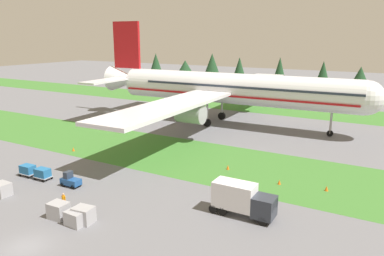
% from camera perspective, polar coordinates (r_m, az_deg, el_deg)
% --- Properties ---
extents(ground_plane, '(400.00, 400.00, 0.00)m').
position_cam_1_polar(ground_plane, '(38.62, -24.26, -16.35)').
color(ground_plane, slate).
extents(grass_strip_near, '(320.00, 17.74, 0.01)m').
position_cam_1_polar(grass_strip_near, '(59.04, -0.39, -4.52)').
color(grass_strip_near, '#3D752D').
rests_on(grass_strip_near, ground).
extents(grass_strip_far, '(320.00, 17.74, 0.01)m').
position_cam_1_polar(grass_strip_far, '(101.66, 13.23, 2.97)').
color(grass_strip_far, '#3D752D').
rests_on(grass_strip_far, ground).
extents(airliner, '(61.99, 76.17, 22.21)m').
position_cam_1_polar(airliner, '(80.07, 5.10, 6.18)').
color(airliner, silver).
rests_on(airliner, ground).
extents(baggage_tug, '(2.65, 1.41, 1.97)m').
position_cam_1_polar(baggage_tug, '(50.15, -18.25, -7.68)').
color(baggage_tug, '#1E4C8E').
rests_on(baggage_tug, ground).
extents(cargo_dolly_lead, '(2.26, 1.59, 1.55)m').
position_cam_1_polar(cargo_dolly_lead, '(53.67, -22.06, -6.47)').
color(cargo_dolly_lead, '#A3A3A8').
rests_on(cargo_dolly_lead, ground).
extents(cargo_dolly_second, '(2.26, 1.59, 1.55)m').
position_cam_1_polar(cargo_dolly_second, '(55.83, -24.02, -5.88)').
color(cargo_dolly_second, '#A3A3A8').
rests_on(cargo_dolly_second, ground).
extents(catering_truck, '(6.97, 2.33, 3.58)m').
position_cam_1_polar(catering_truck, '(40.28, 7.77, -10.75)').
color(catering_truck, '#2D333D').
rests_on(catering_truck, ground).
extents(ground_crew_marshaller, '(0.56, 0.36, 1.74)m').
position_cam_1_polar(ground_crew_marshaller, '(44.43, -19.18, -10.42)').
color(ground_crew_marshaller, black).
rests_on(ground_crew_marshaller, ground).
extents(uld_container_0, '(2.04, 1.65, 1.58)m').
position_cam_1_polar(uld_container_0, '(50.63, -27.27, -8.39)').
color(uld_container_0, '#A3A3A8').
rests_on(uld_container_0, ground).
extents(uld_container_1, '(2.07, 1.69, 1.74)m').
position_cam_1_polar(uld_container_1, '(42.29, -19.89, -11.87)').
color(uld_container_1, '#A3A3A8').
rests_on(uld_container_1, ground).
extents(uld_container_2, '(2.05, 1.66, 1.51)m').
position_cam_1_polar(uld_container_2, '(40.41, -17.47, -13.10)').
color(uld_container_2, '#A3A3A8').
rests_on(uld_container_2, ground).
extents(uld_container_3, '(2.17, 1.82, 1.70)m').
position_cam_1_polar(uld_container_3, '(40.57, -16.37, -12.75)').
color(uld_container_3, '#A3A3A8').
rests_on(uld_container_3, ground).
extents(taxiway_marker_0, '(0.44, 0.44, 0.66)m').
position_cam_1_polar(taxiway_marker_0, '(53.91, 5.56, -6.04)').
color(taxiway_marker_0, orange).
rests_on(taxiway_marker_0, ground).
extents(taxiway_marker_1, '(0.44, 0.44, 0.62)m').
position_cam_1_polar(taxiway_marker_1, '(49.81, 13.32, -8.11)').
color(taxiway_marker_1, orange).
rests_on(taxiway_marker_1, ground).
extents(taxiway_marker_2, '(0.44, 0.44, 0.65)m').
position_cam_1_polar(taxiway_marker_2, '(49.48, 20.05, -8.74)').
color(taxiway_marker_2, orange).
rests_on(taxiway_marker_2, ground).
extents(taxiway_marker_3, '(0.44, 0.44, 0.66)m').
position_cam_1_polar(taxiway_marker_3, '(65.16, -17.84, -3.12)').
color(taxiway_marker_3, orange).
rests_on(taxiway_marker_3, ground).
extents(distant_tree_line, '(152.05, 8.65, 11.80)m').
position_cam_1_polar(distant_tree_line, '(146.91, 16.93, 8.63)').
color(distant_tree_line, '#4C3823').
rests_on(distant_tree_line, ground).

